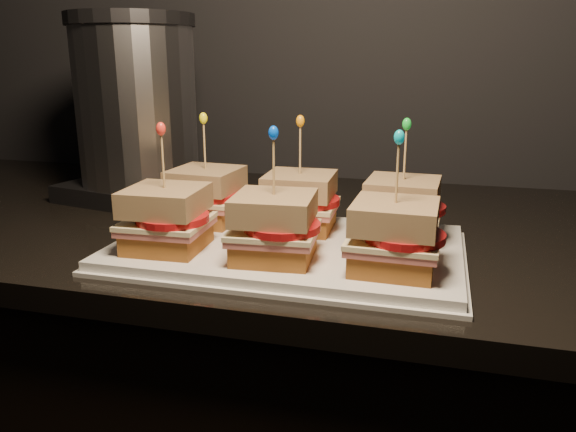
# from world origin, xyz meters

# --- Properties ---
(granite_slab) EXTENTS (2.66, 0.72, 0.03)m
(granite_slab) POSITION_xyz_m (0.11, 1.65, 0.92)
(granite_slab) COLOR black
(granite_slab) RESTS_ON cabinet
(platter) EXTENTS (0.46, 0.28, 0.02)m
(platter) POSITION_xyz_m (0.17, 1.48, 0.95)
(platter) COLOR white
(platter) RESTS_ON granite_slab
(platter_rim) EXTENTS (0.47, 0.29, 0.01)m
(platter_rim) POSITION_xyz_m (0.17, 1.48, 0.94)
(platter_rim) COLOR white
(platter_rim) RESTS_ON granite_slab
(sandwich_0_bread_bot) EXTENTS (0.10, 0.10, 0.03)m
(sandwich_0_bread_bot) POSITION_xyz_m (0.02, 1.54, 0.97)
(sandwich_0_bread_bot) COLOR brown
(sandwich_0_bread_bot) RESTS_ON platter
(sandwich_0_ham) EXTENTS (0.11, 0.11, 0.01)m
(sandwich_0_ham) POSITION_xyz_m (0.02, 1.54, 0.99)
(sandwich_0_ham) COLOR #C25F53
(sandwich_0_ham) RESTS_ON sandwich_0_bread_bot
(sandwich_0_cheese) EXTENTS (0.11, 0.11, 0.01)m
(sandwich_0_cheese) POSITION_xyz_m (0.02, 1.54, 0.99)
(sandwich_0_cheese) COLOR beige
(sandwich_0_cheese) RESTS_ON sandwich_0_ham
(sandwich_0_tomato) EXTENTS (0.09, 0.09, 0.01)m
(sandwich_0_tomato) POSITION_xyz_m (0.04, 1.54, 1.00)
(sandwich_0_tomato) COLOR #AB1214
(sandwich_0_tomato) RESTS_ON sandwich_0_cheese
(sandwich_0_bread_top) EXTENTS (0.10, 0.10, 0.03)m
(sandwich_0_bread_top) POSITION_xyz_m (0.02, 1.54, 1.02)
(sandwich_0_bread_top) COLOR #58250B
(sandwich_0_bread_top) RESTS_ON sandwich_0_tomato
(sandwich_0_pick) EXTENTS (0.00, 0.00, 0.09)m
(sandwich_0_pick) POSITION_xyz_m (0.02, 1.54, 1.07)
(sandwich_0_pick) COLOR tan
(sandwich_0_pick) RESTS_ON sandwich_0_bread_top
(sandwich_0_frill) EXTENTS (0.01, 0.01, 0.02)m
(sandwich_0_frill) POSITION_xyz_m (0.02, 1.54, 1.11)
(sandwich_0_frill) COLOR yellow
(sandwich_0_frill) RESTS_ON sandwich_0_pick
(sandwich_1_bread_bot) EXTENTS (0.10, 0.10, 0.03)m
(sandwich_1_bread_bot) POSITION_xyz_m (0.17, 1.54, 0.97)
(sandwich_1_bread_bot) COLOR brown
(sandwich_1_bread_bot) RESTS_ON platter
(sandwich_1_ham) EXTENTS (0.11, 0.10, 0.01)m
(sandwich_1_ham) POSITION_xyz_m (0.17, 1.54, 0.99)
(sandwich_1_ham) COLOR #C25F53
(sandwich_1_ham) RESTS_ON sandwich_1_bread_bot
(sandwich_1_cheese) EXTENTS (0.11, 0.10, 0.01)m
(sandwich_1_cheese) POSITION_xyz_m (0.17, 1.54, 0.99)
(sandwich_1_cheese) COLOR beige
(sandwich_1_cheese) RESTS_ON sandwich_1_ham
(sandwich_1_tomato) EXTENTS (0.09, 0.09, 0.01)m
(sandwich_1_tomato) POSITION_xyz_m (0.18, 1.54, 1.00)
(sandwich_1_tomato) COLOR #AB1214
(sandwich_1_tomato) RESTS_ON sandwich_1_cheese
(sandwich_1_bread_top) EXTENTS (0.10, 0.10, 0.03)m
(sandwich_1_bread_top) POSITION_xyz_m (0.17, 1.54, 1.02)
(sandwich_1_bread_top) COLOR #58250B
(sandwich_1_bread_top) RESTS_ON sandwich_1_tomato
(sandwich_1_pick) EXTENTS (0.00, 0.00, 0.09)m
(sandwich_1_pick) POSITION_xyz_m (0.17, 1.54, 1.07)
(sandwich_1_pick) COLOR tan
(sandwich_1_pick) RESTS_ON sandwich_1_bread_top
(sandwich_1_frill) EXTENTS (0.01, 0.01, 0.02)m
(sandwich_1_frill) POSITION_xyz_m (0.17, 1.54, 1.11)
(sandwich_1_frill) COLOR orange
(sandwich_1_frill) RESTS_ON sandwich_1_pick
(sandwich_2_bread_bot) EXTENTS (0.10, 0.10, 0.03)m
(sandwich_2_bread_bot) POSITION_xyz_m (0.32, 1.54, 0.97)
(sandwich_2_bread_bot) COLOR brown
(sandwich_2_bread_bot) RESTS_ON platter
(sandwich_2_ham) EXTENTS (0.11, 0.10, 0.01)m
(sandwich_2_ham) POSITION_xyz_m (0.32, 1.54, 0.99)
(sandwich_2_ham) COLOR #C25F53
(sandwich_2_ham) RESTS_ON sandwich_2_bread_bot
(sandwich_2_cheese) EXTENTS (0.11, 0.11, 0.01)m
(sandwich_2_cheese) POSITION_xyz_m (0.32, 1.54, 0.99)
(sandwich_2_cheese) COLOR beige
(sandwich_2_cheese) RESTS_ON sandwich_2_ham
(sandwich_2_tomato) EXTENTS (0.09, 0.09, 0.01)m
(sandwich_2_tomato) POSITION_xyz_m (0.33, 1.54, 1.00)
(sandwich_2_tomato) COLOR #AB1214
(sandwich_2_tomato) RESTS_ON sandwich_2_cheese
(sandwich_2_bread_top) EXTENTS (0.10, 0.10, 0.03)m
(sandwich_2_bread_top) POSITION_xyz_m (0.32, 1.54, 1.02)
(sandwich_2_bread_top) COLOR #58250B
(sandwich_2_bread_top) RESTS_ON sandwich_2_tomato
(sandwich_2_pick) EXTENTS (0.00, 0.00, 0.09)m
(sandwich_2_pick) POSITION_xyz_m (0.32, 1.54, 1.07)
(sandwich_2_pick) COLOR tan
(sandwich_2_pick) RESTS_ON sandwich_2_bread_top
(sandwich_2_frill) EXTENTS (0.01, 0.01, 0.02)m
(sandwich_2_frill) POSITION_xyz_m (0.32, 1.54, 1.11)
(sandwich_2_frill) COLOR green
(sandwich_2_frill) RESTS_ON sandwich_2_pick
(sandwich_3_bread_bot) EXTENTS (0.10, 0.10, 0.03)m
(sandwich_3_bread_bot) POSITION_xyz_m (0.02, 1.41, 0.97)
(sandwich_3_bread_bot) COLOR brown
(sandwich_3_bread_bot) RESTS_ON platter
(sandwich_3_ham) EXTENTS (0.11, 0.10, 0.01)m
(sandwich_3_ham) POSITION_xyz_m (0.02, 1.41, 0.99)
(sandwich_3_ham) COLOR #C25F53
(sandwich_3_ham) RESTS_ON sandwich_3_bread_bot
(sandwich_3_cheese) EXTENTS (0.11, 0.11, 0.01)m
(sandwich_3_cheese) POSITION_xyz_m (0.02, 1.41, 0.99)
(sandwich_3_cheese) COLOR beige
(sandwich_3_cheese) RESTS_ON sandwich_3_ham
(sandwich_3_tomato) EXTENTS (0.09, 0.09, 0.01)m
(sandwich_3_tomato) POSITION_xyz_m (0.04, 1.41, 1.00)
(sandwich_3_tomato) COLOR #AB1214
(sandwich_3_tomato) RESTS_ON sandwich_3_cheese
(sandwich_3_bread_top) EXTENTS (0.10, 0.10, 0.03)m
(sandwich_3_bread_top) POSITION_xyz_m (0.02, 1.41, 1.02)
(sandwich_3_bread_top) COLOR #58250B
(sandwich_3_bread_top) RESTS_ON sandwich_3_tomato
(sandwich_3_pick) EXTENTS (0.00, 0.00, 0.09)m
(sandwich_3_pick) POSITION_xyz_m (0.02, 1.41, 1.07)
(sandwich_3_pick) COLOR tan
(sandwich_3_pick) RESTS_ON sandwich_3_bread_top
(sandwich_3_frill) EXTENTS (0.01, 0.01, 0.02)m
(sandwich_3_frill) POSITION_xyz_m (0.02, 1.41, 1.11)
(sandwich_3_frill) COLOR red
(sandwich_3_frill) RESTS_ON sandwich_3_pick
(sandwich_4_bread_bot) EXTENTS (0.10, 0.10, 0.03)m
(sandwich_4_bread_bot) POSITION_xyz_m (0.17, 1.41, 0.97)
(sandwich_4_bread_bot) COLOR brown
(sandwich_4_bread_bot) RESTS_ON platter
(sandwich_4_ham) EXTENTS (0.11, 0.11, 0.01)m
(sandwich_4_ham) POSITION_xyz_m (0.17, 1.41, 0.99)
(sandwich_4_ham) COLOR #C25F53
(sandwich_4_ham) RESTS_ON sandwich_4_bread_bot
(sandwich_4_cheese) EXTENTS (0.11, 0.11, 0.01)m
(sandwich_4_cheese) POSITION_xyz_m (0.17, 1.41, 0.99)
(sandwich_4_cheese) COLOR beige
(sandwich_4_cheese) RESTS_ON sandwich_4_ham
(sandwich_4_tomato) EXTENTS (0.09, 0.09, 0.01)m
(sandwich_4_tomato) POSITION_xyz_m (0.18, 1.41, 1.00)
(sandwich_4_tomato) COLOR #AB1214
(sandwich_4_tomato) RESTS_ON sandwich_4_cheese
(sandwich_4_bread_top) EXTENTS (0.10, 0.10, 0.03)m
(sandwich_4_bread_top) POSITION_xyz_m (0.17, 1.41, 1.02)
(sandwich_4_bread_top) COLOR #58250B
(sandwich_4_bread_top) RESTS_ON sandwich_4_tomato
(sandwich_4_pick) EXTENTS (0.00, 0.00, 0.09)m
(sandwich_4_pick) POSITION_xyz_m (0.17, 1.41, 1.07)
(sandwich_4_pick) COLOR tan
(sandwich_4_pick) RESTS_ON sandwich_4_bread_top
(sandwich_4_frill) EXTENTS (0.01, 0.01, 0.02)m
(sandwich_4_frill) POSITION_xyz_m (0.17, 1.41, 1.11)
(sandwich_4_frill) COLOR blue
(sandwich_4_frill) RESTS_ON sandwich_4_pick
(sandwich_5_bread_bot) EXTENTS (0.10, 0.10, 0.03)m
(sandwich_5_bread_bot) POSITION_xyz_m (0.32, 1.41, 0.97)
(sandwich_5_bread_bot) COLOR brown
(sandwich_5_bread_bot) RESTS_ON platter
(sandwich_5_ham) EXTENTS (0.11, 0.10, 0.01)m
(sandwich_5_ham) POSITION_xyz_m (0.32, 1.41, 0.99)
(sandwich_5_ham) COLOR #C25F53
(sandwich_5_ham) RESTS_ON sandwich_5_bread_bot
(sandwich_5_cheese) EXTENTS (0.11, 0.10, 0.01)m
(sandwich_5_cheese) POSITION_xyz_m (0.32, 1.41, 0.99)
(sandwich_5_cheese) COLOR beige
(sandwich_5_cheese) RESTS_ON sandwich_5_ham
(sandwich_5_tomato) EXTENTS (0.09, 0.09, 0.01)m
(sandwich_5_tomato) POSITION_xyz_m (0.33, 1.41, 1.00)
(sandwich_5_tomato) COLOR #AB1214
(sandwich_5_tomato) RESTS_ON sandwich_5_cheese
(sandwich_5_bread_top) EXTENTS (0.10, 0.10, 0.03)m
(sandwich_5_bread_top) POSITION_xyz_m (0.32, 1.41, 1.02)
(sandwich_5_bread_top) COLOR #58250B
(sandwich_5_bread_top) RESTS_ON sandwich_5_tomato
(sandwich_5_pick) EXTENTS (0.00, 0.00, 0.09)m
(sandwich_5_pick) POSITION_xyz_m (0.32, 1.41, 1.07)
(sandwich_5_pick) COLOR tan
(sandwich_5_pick) RESTS_ON sandwich_5_bread_top
(sandwich_5_frill) EXTENTS (0.01, 0.01, 0.02)m
(sandwich_5_frill) POSITION_xyz_m (0.32, 1.41, 1.11)
(sandwich_5_frill) COLOR #08A8B6
(sandwich_5_frill) RESTS_ON sandwich_5_pick
(appliance_base) EXTENTS (0.30, 0.26, 0.03)m
(appliance_base) POSITION_xyz_m (-0.18, 1.72, 0.95)
(appliance_base) COLOR #262628
(appliance_base) RESTS_ON granite_slab
(appliance_body) EXTENTS (0.22, 0.22, 0.28)m
(appliance_body) POSITION_xyz_m (-0.18, 1.72, 1.11)
(appliance_body) COLOR silver
(appliance_body) RESTS_ON appliance_base
(appliance_lid) EXTENTS (0.23, 0.23, 0.02)m
(appliance_lid) POSITION_xyz_m (-0.18, 1.72, 1.26)
(appliance_lid) COLOR #262628
(appliance_lid) RESTS_ON appliance_body
(appliance) EXTENTS (0.26, 0.22, 0.33)m
(appliance) POSITION_xyz_m (-0.18, 1.72, 1.11)
(appliance) COLOR silver
(appliance) RESTS_ON granite_slab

